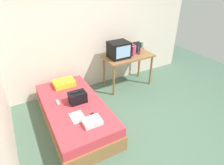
# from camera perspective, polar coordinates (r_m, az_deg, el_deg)

# --- Properties ---
(ground_plane) EXTENTS (8.00, 8.00, 0.00)m
(ground_plane) POSITION_cam_1_polar(r_m,az_deg,el_deg) (3.51, 8.65, -14.66)
(ground_plane) COLOR #4C6B56
(wall_back) EXTENTS (5.20, 0.10, 2.60)m
(wall_back) POSITION_cam_1_polar(r_m,az_deg,el_deg) (4.39, -6.20, 14.66)
(wall_back) COLOR beige
(wall_back) RESTS_ON ground
(bed) EXTENTS (1.00, 2.00, 0.44)m
(bed) POSITION_cam_1_polar(r_m,az_deg,el_deg) (3.60, -11.05, -9.02)
(bed) COLOR olive
(bed) RESTS_ON ground
(desk) EXTENTS (1.16, 0.60, 0.78)m
(desk) POSITION_cam_1_polar(r_m,az_deg,el_deg) (4.52, 4.82, 6.83)
(desk) COLOR olive
(desk) RESTS_ON ground
(tv) EXTENTS (0.44, 0.39, 0.36)m
(tv) POSITION_cam_1_polar(r_m,az_deg,el_deg) (4.30, 2.06, 9.73)
(tv) COLOR black
(tv) RESTS_ON desk
(water_bottle) EXTENTS (0.07, 0.07, 0.23)m
(water_bottle) POSITION_cam_1_polar(r_m,az_deg,el_deg) (4.43, 6.26, 9.26)
(water_bottle) COLOR #E53372
(water_bottle) RESTS_ON desk
(book_row) EXTENTS (0.26, 0.17, 0.24)m
(book_row) POSITION_cam_1_polar(r_m,az_deg,el_deg) (4.69, 7.37, 10.36)
(book_row) COLOR #B72D33
(book_row) RESTS_ON desk
(picture_frame) EXTENTS (0.11, 0.02, 0.16)m
(picture_frame) POSITION_cam_1_polar(r_m,az_deg,el_deg) (4.57, 8.92, 9.27)
(picture_frame) COLOR #9E754C
(picture_frame) RESTS_ON desk
(pillow) EXTENTS (0.41, 0.30, 0.11)m
(pillow) POSITION_cam_1_polar(r_m,az_deg,el_deg) (4.02, -14.10, -0.18)
(pillow) COLOR yellow
(pillow) RESTS_ON bed
(handbag) EXTENTS (0.30, 0.20, 0.23)m
(handbag) POSITION_cam_1_polar(r_m,az_deg,el_deg) (3.43, -10.20, -4.35)
(handbag) COLOR black
(handbag) RESTS_ON bed
(magazine) EXTENTS (0.21, 0.29, 0.01)m
(magazine) POSITION_cam_1_polar(r_m,az_deg,el_deg) (3.16, -10.24, -10.06)
(magazine) COLOR white
(magazine) RESTS_ON bed
(remote_dark) EXTENTS (0.04, 0.16, 0.02)m
(remote_dark) POSITION_cam_1_polar(r_m,az_deg,el_deg) (3.13, -5.47, -9.90)
(remote_dark) COLOR black
(remote_dark) RESTS_ON bed
(remote_silver) EXTENTS (0.04, 0.14, 0.02)m
(remote_silver) POSITION_cam_1_polar(r_m,az_deg,el_deg) (3.54, -15.84, -5.70)
(remote_silver) COLOR #B7B7BC
(remote_silver) RESTS_ON bed
(folded_towel) EXTENTS (0.28, 0.22, 0.07)m
(folded_towel) POSITION_cam_1_polar(r_m,az_deg,el_deg) (2.99, -5.94, -11.50)
(folded_towel) COLOR white
(folded_towel) RESTS_ON bed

